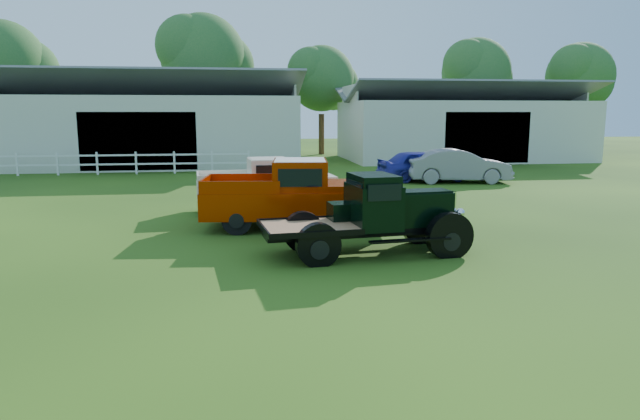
{
  "coord_description": "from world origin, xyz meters",
  "views": [
    {
      "loc": [
        -1.69,
        -11.62,
        3.28
      ],
      "look_at": [
        0.2,
        1.2,
        1.05
      ],
      "focal_mm": 32.0,
      "sensor_mm": 36.0,
      "label": 1
    }
  ],
  "objects": [
    {
      "name": "white_pickup",
      "position": [
        -0.72,
        7.33,
        0.87
      ],
      "size": [
        4.85,
        2.19,
        1.74
      ],
      "primitive_type": null,
      "rotation": [
        0.0,
        0.0,
        0.08
      ],
      "color": "beige",
      "rests_on": "ground"
    },
    {
      "name": "misc_car_grey",
      "position": [
        8.65,
        13.88,
        0.79
      ],
      "size": [
        4.94,
        2.25,
        1.57
      ],
      "primitive_type": "imported",
      "rotation": [
        0.0,
        0.0,
        1.45
      ],
      "color": "slate",
      "rests_on": "ground"
    },
    {
      "name": "tree_a",
      "position": [
        -18.0,
        33.0,
        5.25
      ],
      "size": [
        6.3,
        6.3,
        10.5
      ],
      "primitive_type": null,
      "color": "#235A24",
      "rests_on": "ground"
    },
    {
      "name": "tree_c",
      "position": [
        5.0,
        33.0,
        4.5
      ],
      "size": [
        5.4,
        5.4,
        9.0
      ],
      "primitive_type": null,
      "color": "#235A24",
      "rests_on": "ground"
    },
    {
      "name": "vintage_flatbed",
      "position": [
        1.34,
        1.08,
        0.94
      ],
      "size": [
        4.9,
        2.36,
        1.87
      ],
      "primitive_type": null,
      "rotation": [
        0.0,
        0.0,
        0.11
      ],
      "color": "black",
      "rests_on": "ground"
    },
    {
      "name": "tree_e",
      "position": [
        26.0,
        32.0,
        4.75
      ],
      "size": [
        5.7,
        5.7,
        9.5
      ],
      "primitive_type": null,
      "color": "#235A24",
      "rests_on": "ground"
    },
    {
      "name": "shed_left",
      "position": [
        -7.0,
        26.0,
        2.8
      ],
      "size": [
        18.8,
        10.2,
        5.6
      ],
      "primitive_type": null,
      "color": "#BAB9A7",
      "rests_on": "ground"
    },
    {
      "name": "tree_d",
      "position": [
        18.0,
        34.0,
        5.0
      ],
      "size": [
        6.0,
        6.0,
        10.0
      ],
      "primitive_type": null,
      "color": "#235A24",
      "rests_on": "ground"
    },
    {
      "name": "red_pickup",
      "position": [
        -0.02,
        4.34,
        0.99
      ],
      "size": [
        5.65,
        2.69,
        1.99
      ],
      "primitive_type": null,
      "rotation": [
        0.0,
        0.0,
        -0.11
      ],
      "color": "#951F00",
      "rests_on": "ground"
    },
    {
      "name": "fence_rail",
      "position": [
        -8.0,
        20.0,
        0.6
      ],
      "size": [
        14.2,
        0.16,
        1.2
      ],
      "primitive_type": null,
      "color": "white",
      "rests_on": "ground"
    },
    {
      "name": "tree_b",
      "position": [
        -4.0,
        34.0,
        5.75
      ],
      "size": [
        6.9,
        6.9,
        11.5
      ],
      "primitive_type": null,
      "color": "#235A24",
      "rests_on": "ground"
    },
    {
      "name": "ground",
      "position": [
        0.0,
        0.0,
        0.0
      ],
      "size": [
        120.0,
        120.0,
        0.0
      ],
      "primitive_type": "plane",
      "color": "#1C370E"
    },
    {
      "name": "shed_right",
      "position": [
        14.0,
        27.0,
        2.6
      ],
      "size": [
        16.8,
        9.2,
        5.2
      ],
      "primitive_type": null,
      "color": "#BAB9A7",
      "rests_on": "ground"
    },
    {
      "name": "misc_car_blue",
      "position": [
        7.25,
        14.79,
        0.75
      ],
      "size": [
        4.51,
        2.01,
        1.51
      ],
      "primitive_type": "imported",
      "rotation": [
        0.0,
        0.0,
        1.62
      ],
      "color": "#282898",
      "rests_on": "ground"
    }
  ]
}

